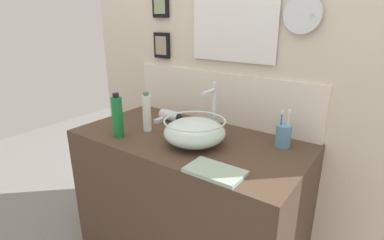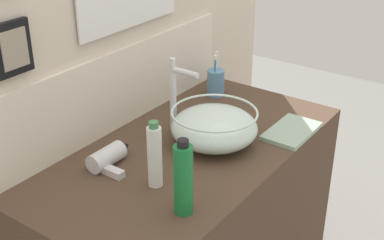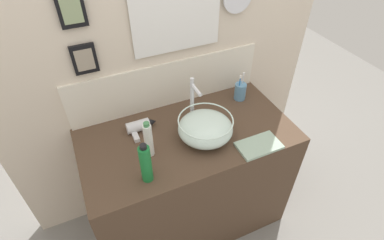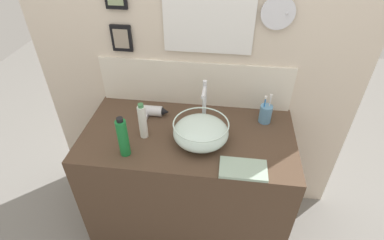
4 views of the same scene
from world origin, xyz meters
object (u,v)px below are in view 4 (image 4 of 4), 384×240
hair_drier (154,112)px  hand_towel (243,169)px  glass_bowl_sink (201,132)px  faucet (204,100)px  shampoo_bottle (123,138)px  toothbrush_cup (265,114)px  lotion_bottle (143,121)px

hair_drier → hand_towel: 0.66m
glass_bowl_sink → faucet: 0.19m
hair_drier → hand_towel: size_ratio=0.74×
glass_bowl_sink → shampoo_bottle: size_ratio=1.29×
toothbrush_cup → glass_bowl_sink: bearing=-147.5°
faucet → shampoo_bottle: size_ratio=1.20×
shampoo_bottle → hand_towel: size_ratio=0.99×
toothbrush_cup → shampoo_bottle: 0.83m
shampoo_bottle → toothbrush_cup: bearing=26.9°
glass_bowl_sink → faucet: faucet is taller
hand_towel → toothbrush_cup: bearing=72.9°
faucet → toothbrush_cup: size_ratio=1.50×
hair_drier → glass_bowl_sink: bearing=-32.8°
lotion_bottle → hand_towel: 0.59m
faucet → shampoo_bottle: 0.49m
toothbrush_cup → hand_towel: toothbrush_cup is taller
hand_towel → shampoo_bottle: bearing=176.3°
faucet → hair_drier: (-0.31, 0.03, -0.13)m
glass_bowl_sink → hand_towel: (0.23, -0.19, -0.06)m
toothbrush_cup → shampoo_bottle: size_ratio=0.80×
toothbrush_cup → hair_drier: bearing=-177.6°
toothbrush_cup → shampoo_bottle: (-0.74, -0.37, 0.05)m
lotion_bottle → shampoo_bottle: bearing=-112.0°
lotion_bottle → hand_towel: (0.55, -0.19, -0.10)m
lotion_bottle → hair_drier: bearing=87.5°
hand_towel → hair_drier: bearing=144.5°
faucet → hand_towel: (0.23, -0.35, -0.15)m
hair_drier → hand_towel: (0.54, -0.39, -0.02)m
shampoo_bottle → faucet: bearing=39.4°
glass_bowl_sink → toothbrush_cup: toothbrush_cup is taller
hair_drier → lotion_bottle: size_ratio=0.79×
glass_bowl_sink → hair_drier: size_ratio=1.74×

